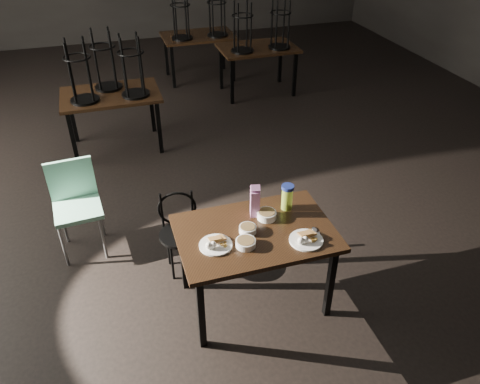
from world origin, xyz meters
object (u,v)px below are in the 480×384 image
object	(u,v)px
juice_carton	(255,201)
main_table	(255,239)
water_bottle	(287,197)
bentwood_chair	(179,227)
school_chair	(76,200)

from	to	relation	value
juice_carton	main_table	bearing A→B (deg)	-107.08
water_bottle	juice_carton	bearing A→B (deg)	-177.97
bentwood_chair	school_chair	size ratio (longest dim) A/B	0.84
main_table	school_chair	bearing A→B (deg)	139.22
main_table	juice_carton	distance (m)	0.29
water_bottle	school_chair	world-z (taller)	water_bottle
bentwood_chair	school_chair	world-z (taller)	school_chair
main_table	water_bottle	bearing A→B (deg)	31.34
bentwood_chair	school_chair	bearing A→B (deg)	154.19
main_table	school_chair	xyz separation A→B (m)	(-1.34, 1.16, -0.13)
water_bottle	bentwood_chair	size ratio (longest dim) A/B	0.29
main_table	bentwood_chair	world-z (taller)	bentwood_chair
main_table	juice_carton	world-z (taller)	juice_carton
juice_carton	school_chair	bearing A→B (deg)	145.52
main_table	water_bottle	distance (m)	0.44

